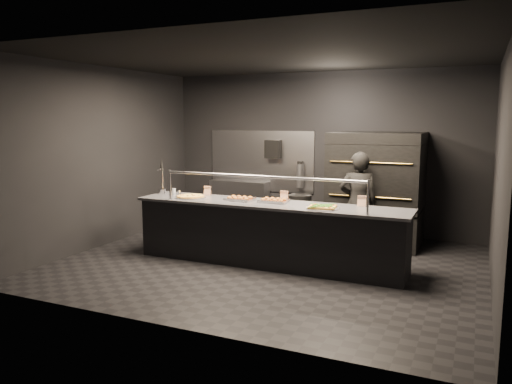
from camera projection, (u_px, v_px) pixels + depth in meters
room at (269, 163)px, 7.24m from camera, size 6.04×6.00×3.00m
service_counter at (268, 233)px, 7.34m from camera, size 4.10×0.78×1.37m
pizza_oven at (376, 188)px, 8.50m from camera, size 1.50×1.23×1.91m
prep_shelf at (240, 203)px, 10.09m from camera, size 1.20×0.35×0.90m
towel_dispenser at (273, 149)px, 9.70m from camera, size 0.30×0.20×0.35m
fire_extinguisher at (300, 175)px, 9.56m from camera, size 0.14×0.14×0.51m
beer_tap at (162, 184)px, 8.16m from camera, size 0.15×0.21×0.57m
round_pizza at (190, 196)px, 7.78m from camera, size 0.49×0.49×0.03m
slider_tray_a at (240, 199)px, 7.50m from camera, size 0.47×0.39×0.07m
slider_tray_b at (274, 201)px, 7.34m from camera, size 0.43×0.33×0.06m
square_pizza at (322, 207)px, 6.82m from camera, size 0.45×0.45×0.05m
condiment_jar at (176, 192)px, 8.03m from camera, size 0.15×0.06×0.10m
tent_cards at (281, 196)px, 7.48m from camera, size 2.60×0.04×0.15m
trash_bin at (299, 214)px, 9.33m from camera, size 0.44×0.44×0.73m
worker at (358, 203)px, 7.85m from camera, size 0.67×0.52×1.63m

